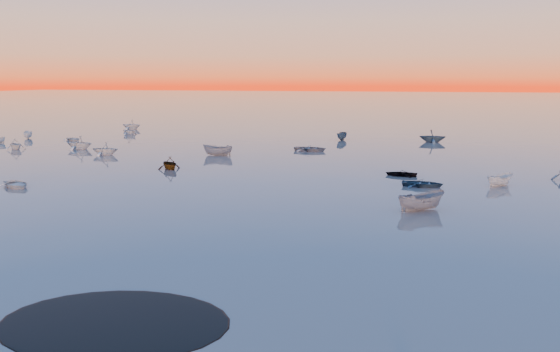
% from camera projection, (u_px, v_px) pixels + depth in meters
% --- Properties ---
extents(ground, '(600.00, 600.00, 0.00)m').
position_uv_depth(ground, '(342.00, 125.00, 118.83)').
color(ground, slate).
rests_on(ground, ground).
extents(mud_lobes, '(140.00, 6.00, 0.07)m').
position_uv_depth(mud_lobes, '(30.00, 331.00, 22.20)').
color(mud_lobes, black).
rests_on(mud_lobes, ground).
extents(moored_fleet, '(124.00, 58.00, 1.20)m').
position_uv_depth(moored_fleet, '(298.00, 154.00, 73.87)').
color(moored_fleet, white).
rests_on(moored_fleet, ground).
extents(boat_near_left, '(3.22, 3.99, 0.93)m').
position_uv_depth(boat_near_left, '(16.00, 187.00, 51.60)').
color(boat_near_left, white).
rests_on(boat_near_left, ground).
extents(boat_near_center, '(3.94, 4.47, 1.46)m').
position_uv_depth(boat_near_center, '(421.00, 210.00, 42.49)').
color(boat_near_center, slate).
rests_on(boat_near_center, ground).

